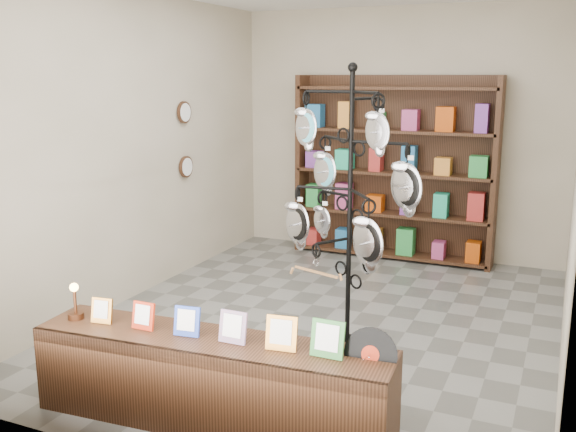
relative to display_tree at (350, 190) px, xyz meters
The scene contains 6 objects.
ground 1.48m from the display_tree, 126.53° to the left, with size 5.00×5.00×0.00m, color slate.
room_envelope 0.84m from the display_tree, 126.53° to the left, with size 5.00×5.00×5.00m.
display_tree is the anchor object (origin of this frame).
front_shelf 1.82m from the display_tree, 106.53° to the right, with size 2.38×0.65×0.83m.
back_shelving 2.87m from the display_tree, 97.90° to the left, with size 2.42×0.36×2.20m.
wall_clocks 2.72m from the display_tree, 150.63° to the left, with size 0.03×0.24×0.84m.
Camera 1 is at (1.94, -5.21, 2.20)m, focal length 40.00 mm.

